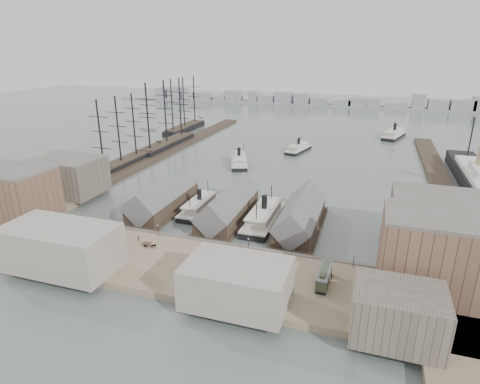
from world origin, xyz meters
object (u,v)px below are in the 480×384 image
(ferry_docked_west, at_px, (200,206))
(horse_cart_center, at_px, (151,245))
(horse_cart_left, at_px, (64,236))
(horse_cart_right, at_px, (205,272))
(tram, at_px, (324,277))
(ocean_steamer, at_px, (478,180))

(ferry_docked_west, xyz_separation_m, horse_cart_center, (-0.17, -35.28, 0.61))
(horse_cart_left, bearing_deg, ferry_docked_west, -18.19)
(ferry_docked_west, height_order, horse_cart_left, ferry_docked_west)
(horse_cart_right, bearing_deg, tram, -75.85)
(tram, bearing_deg, horse_cart_center, 177.41)
(horse_cart_right, bearing_deg, horse_cart_center, 71.01)
(tram, bearing_deg, horse_cart_left, -178.83)
(horse_cart_center, height_order, horse_cart_right, horse_cart_right)
(horse_cart_center, bearing_deg, ferry_docked_west, -10.05)
(tram, distance_m, horse_cart_right, 30.87)
(horse_cart_left, xyz_separation_m, horse_cart_center, (28.82, 3.40, -0.08))
(ferry_docked_west, bearing_deg, horse_cart_center, -90.28)
(ferry_docked_west, distance_m, horse_cart_center, 35.28)
(horse_cart_left, bearing_deg, tram, -71.33)
(ocean_steamer, height_order, tram, ocean_steamer)
(ocean_steamer, xyz_separation_m, horse_cart_left, (-133.99, -100.76, -1.24))
(ferry_docked_west, bearing_deg, horse_cart_right, -64.52)
(ferry_docked_west, bearing_deg, ocean_steamer, 30.60)
(ocean_steamer, relative_size, tram, 8.44)
(ferry_docked_west, relative_size, horse_cart_right, 5.51)
(tram, relative_size, horse_cart_right, 2.41)
(horse_cart_center, bearing_deg, horse_cart_right, -122.57)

